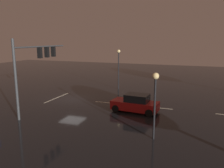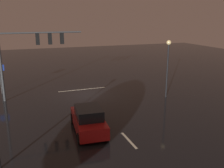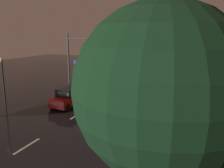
# 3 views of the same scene
# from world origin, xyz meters

# --- Properties ---
(ground_plane) EXTENTS (80.00, 80.00, 0.00)m
(ground_plane) POSITION_xyz_m (0.00, 0.00, 0.00)
(ground_plane) COLOR black
(traffic_signal_assembly) EXTENTS (7.33, 0.47, 6.72)m
(traffic_signal_assembly) POSITION_xyz_m (4.84, -0.80, 4.76)
(traffic_signal_assembly) COLOR #383A3D
(traffic_signal_assembly) RESTS_ON ground_plane
(lane_dash_far) EXTENTS (0.16, 2.20, 0.01)m
(lane_dash_far) POSITION_xyz_m (0.00, 4.00, 0.00)
(lane_dash_far) COLOR beige
(lane_dash_far) RESTS_ON ground_plane
(lane_dash_mid) EXTENTS (0.16, 2.20, 0.01)m
(lane_dash_mid) POSITION_xyz_m (0.00, 10.00, 0.00)
(lane_dash_mid) COLOR beige
(lane_dash_mid) RESTS_ON ground_plane
(stop_bar) EXTENTS (5.00, 0.16, 0.01)m
(stop_bar) POSITION_xyz_m (0.00, -1.99, 0.00)
(stop_bar) COLOR beige
(stop_bar) RESTS_ON ground_plane
(car_approaching) EXTENTS (2.20, 4.48, 1.70)m
(car_approaching) POSITION_xyz_m (1.98, 7.87, 0.80)
(car_approaching) COLOR maroon
(car_approaching) RESTS_ON ground_plane
(street_lamp_left_kerb) EXTENTS (0.44, 0.44, 5.35)m
(street_lamp_left_kerb) POSITION_xyz_m (-6.82, 3.26, 3.72)
(street_lamp_left_kerb) COLOR black
(street_lamp_left_kerb) RESTS_ON ground_plane
(route_sign) EXTENTS (0.90, 0.15, 2.95)m
(route_sign) POSITION_xyz_m (7.81, -3.34, 2.12)
(route_sign) COLOR #383A3D
(route_sign) RESTS_ON ground_plane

